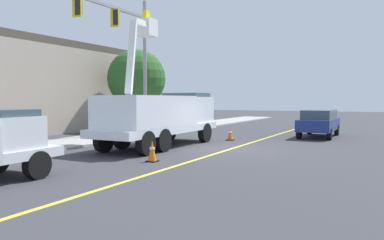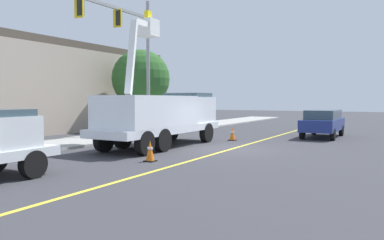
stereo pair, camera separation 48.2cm
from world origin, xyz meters
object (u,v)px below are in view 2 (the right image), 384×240
at_px(passing_minivan, 323,122).
at_px(traffic_cone_mid_rear, 232,134).
at_px(utility_bucket_truck, 161,114).
at_px(traffic_signal_mast, 127,41).
at_px(traffic_cone_mid_front, 150,151).

height_order(passing_minivan, traffic_cone_mid_rear, passing_minivan).
bearing_deg(utility_bucket_truck, traffic_signal_mast, 58.77).
distance_m(passing_minivan, traffic_cone_mid_front, 13.33).
distance_m(utility_bucket_truck, traffic_signal_mast, 6.09).
height_order(traffic_cone_mid_rear, traffic_signal_mast, traffic_signal_mast).
bearing_deg(passing_minivan, utility_bucket_truck, 142.77).
relative_size(traffic_cone_mid_front, traffic_cone_mid_rear, 1.07).
xyz_separation_m(passing_minivan, traffic_cone_mid_front, (-12.61, 4.29, -0.57)).
height_order(utility_bucket_truck, passing_minivan, utility_bucket_truck).
bearing_deg(traffic_signal_mast, traffic_cone_mid_front, -137.55).
height_order(traffic_cone_mid_front, traffic_cone_mid_rear, traffic_cone_mid_front).
xyz_separation_m(traffic_cone_mid_front, traffic_signal_mast, (6.48, 5.92, 5.37)).
bearing_deg(passing_minivan, traffic_signal_mast, 120.97).
xyz_separation_m(passing_minivan, traffic_signal_mast, (-6.13, 10.22, 4.80)).
xyz_separation_m(passing_minivan, traffic_cone_mid_rear, (-4.27, 4.27, -0.60)).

